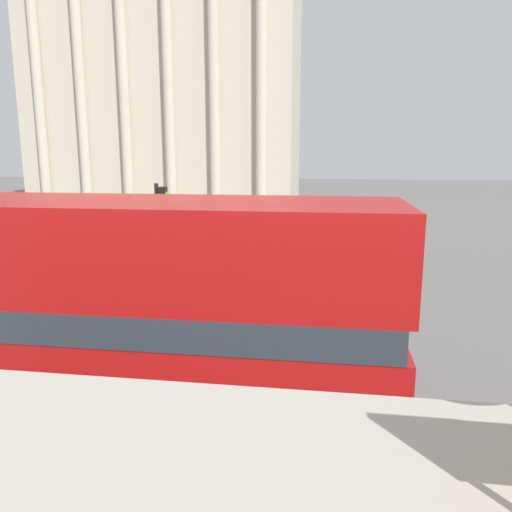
{
  "coord_description": "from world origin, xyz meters",
  "views": [
    {
      "loc": [
        0.46,
        -2.32,
        4.76
      ],
      "look_at": [
        -2.18,
        15.48,
        1.11
      ],
      "focal_mm": 35.0,
      "sensor_mm": 36.0,
      "label": 1
    }
  ],
  "objects": [
    {
      "name": "double_decker_bus",
      "position": [
        -3.94,
        4.65,
        2.3
      ],
      "size": [
        10.94,
        2.64,
        4.11
      ],
      "rotation": [
        0.0,
        0.0,
        -0.06
      ],
      "color": "black",
      "rests_on": "ground_plane"
    },
    {
      "name": "plaza_building_left",
      "position": [
        -14.77,
        44.54,
        11.9
      ],
      "size": [
        24.51,
        12.07,
        23.82
      ],
      "color": "beige",
      "rests_on": "ground_plane"
    },
    {
      "name": "traffic_light_near",
      "position": [
        -4.28,
        11.15,
        2.6
      ],
      "size": [
        0.42,
        0.24,
        3.99
      ],
      "color": "black",
      "rests_on": "ground_plane"
    },
    {
      "name": "traffic_light_mid",
      "position": [
        -4.14,
        16.61,
        2.13
      ],
      "size": [
        0.42,
        0.24,
        3.23
      ],
      "color": "black",
      "rests_on": "ground_plane"
    },
    {
      "name": "pedestrian_black",
      "position": [
        3.63,
        19.35,
        1.01
      ],
      "size": [
        0.32,
        0.32,
        1.75
      ],
      "rotation": [
        0.0,
        0.0,
        1.53
      ],
      "color": "#282B33",
      "rests_on": "ground_plane"
    },
    {
      "name": "pedestrian_grey",
      "position": [
        -6.62,
        21.94,
        0.98
      ],
      "size": [
        0.32,
        0.32,
        1.7
      ],
      "rotation": [
        0.0,
        0.0,
        3.86
      ],
      "color": "#282B33",
      "rests_on": "ground_plane"
    },
    {
      "name": "pedestrian_white",
      "position": [
        -3.61,
        17.64,
        0.91
      ],
      "size": [
        0.32,
        0.32,
        1.59
      ],
      "rotation": [
        0.0,
        0.0,
        0.18
      ],
      "color": "#282B33",
      "rests_on": "ground_plane"
    }
  ]
}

